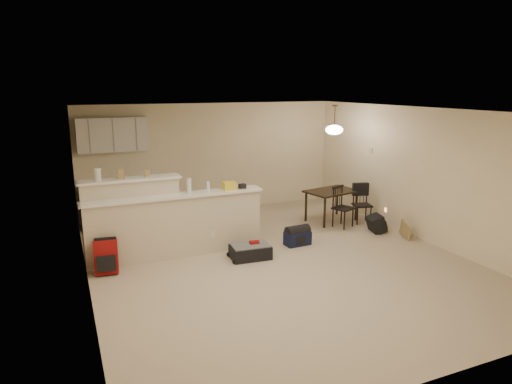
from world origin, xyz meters
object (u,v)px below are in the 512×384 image
pendant_lamp (334,129)px  dining_chair_far (362,204)px  suitcase (250,252)px  dining_chair_near (343,207)px  navy_duffel (297,238)px  dining_table (332,194)px  red_backpack (106,257)px  black_daypack (376,224)px

pendant_lamp → dining_chair_far: (0.53, -0.39, -1.58)m
pendant_lamp → suitcase: pendant_lamp is taller
pendant_lamp → dining_chair_near: 1.63m
suitcase → navy_duffel: 1.10m
navy_duffel → dining_table: bearing=34.0°
red_backpack → navy_duffel: (3.38, -0.05, -0.14)m
pendant_lamp → black_daypack: (0.41, -1.03, -1.82)m
dining_chair_near → dining_table: bearing=66.7°
dining_table → suitcase: (-2.47, -1.36, -0.49)m
dining_chair_far → black_daypack: dining_chair_far is taller
dining_chair_near → suitcase: bearing=178.1°
dining_chair_near → navy_duffel: (-1.40, -0.60, -0.30)m
dining_chair_far → black_daypack: (-0.12, -0.65, -0.25)m
dining_chair_near → red_backpack: 4.81m
dining_chair_far → suitcase: size_ratio=1.25×
pendant_lamp → black_daypack: size_ratio=1.65×
dining_chair_far → red_backpack: dining_chair_far is taller
dining_chair_near → navy_duffel: bearing=-178.2°
red_backpack → black_daypack: red_backpack is taller
dining_table → black_daypack: size_ratio=3.24×
dining_chair_near → black_daypack: (0.43, -0.56, -0.26)m
dining_chair_near → red_backpack: size_ratio=1.62×
red_backpack → navy_duffel: size_ratio=1.13×
red_backpack → suitcase: bearing=-0.0°
dining_table → suitcase: dining_table is taller
dining_table → dining_chair_far: dining_chair_far is taller
dining_table → navy_duffel: (-1.41, -1.08, -0.47)m
pendant_lamp → dining_chair_near: pendant_lamp is taller
pendant_lamp → suitcase: (-2.47, -1.36, -1.88)m
dining_chair_near → pendant_lamp: bearing=66.7°
black_daypack → dining_table: bearing=36.1°
dining_chair_near → dining_chair_far: (0.54, 0.09, -0.01)m
dining_table → dining_chair_far: size_ratio=1.47×
pendant_lamp → suitcase: bearing=-151.3°
dining_table → suitcase: bearing=-163.2°
black_daypack → dining_chair_near: bearing=51.8°
dining_table → pendant_lamp: 1.39m
dining_chair_far → pendant_lamp: bearing=159.3°
red_backpack → black_daypack: (5.20, 0.00, -0.10)m
dining_chair_near → suitcase: size_ratio=1.29×
red_backpack → dining_table: bearing=20.0°
pendant_lamp → dining_chair_near: size_ratio=0.72×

